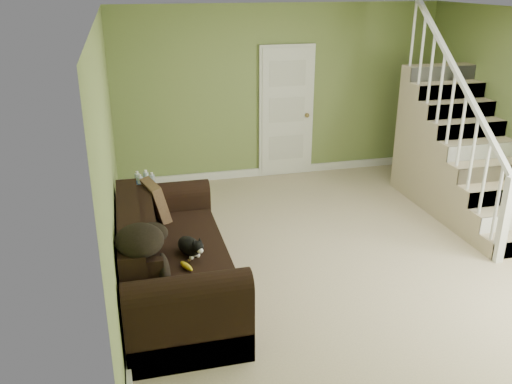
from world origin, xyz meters
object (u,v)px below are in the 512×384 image
side_table (149,211)px  banana (186,266)px  cat (190,247)px  sofa (170,263)px

side_table → banana: bearing=-83.0°
side_table → banana: (0.23, -1.89, 0.24)m
cat → banana: (-0.06, -0.25, -0.06)m
sofa → cat: bearing=-41.8°
side_table → banana: side_table is taller
banana → side_table: bearing=72.2°
side_table → banana: 1.92m
side_table → banana: size_ratio=4.08×
side_table → cat: side_table is taller
side_table → sofa: bearing=-85.5°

